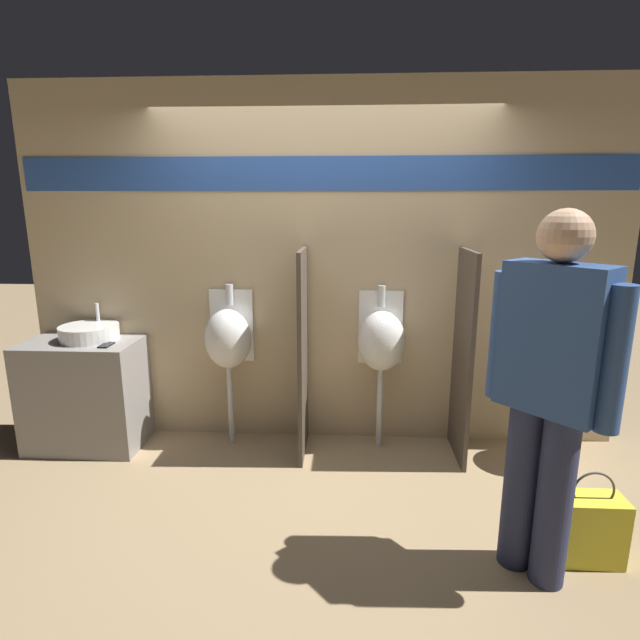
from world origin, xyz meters
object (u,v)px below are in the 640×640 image
urinal_far (381,341)px  shopping_bag (589,528)px  toilet (540,419)px  person_in_vest (549,386)px  sink_basin (89,332)px  cell_phone (106,345)px  urinal_near_counter (228,339)px

urinal_far → shopping_bag: size_ratio=2.43×
toilet → person_in_vest: 1.45m
sink_basin → cell_phone: bearing=-37.8°
urinal_far → shopping_bag: urinal_far is taller
shopping_bag → cell_phone: bearing=161.2°
sink_basin → person_in_vest: (2.87, -1.27, 0.11)m
cell_phone → person_in_vest: 2.90m
sink_basin → shopping_bag: size_ratio=0.84×
urinal_near_counter → urinal_far: size_ratio=1.00×
cell_phone → shopping_bag: bearing=-18.8°
shopping_bag → urinal_near_counter: bearing=150.3°
sink_basin → shopping_bag: (3.20, -1.18, -0.70)m
cell_phone → urinal_far: bearing=6.1°
urinal_far → cell_phone: bearing=-173.9°
cell_phone → sink_basin: bearing=142.2°
urinal_near_counter → person_in_vest: (1.83, -1.33, 0.16)m
sink_basin → person_in_vest: person_in_vest is taller
cell_phone → urinal_near_counter: bearing=14.1°
toilet → shopping_bag: toilet is taller
sink_basin → person_in_vest: size_ratio=0.24×
sink_basin → urinal_near_counter: (1.04, 0.06, -0.05)m
urinal_near_counter → urinal_far: same height
person_in_vest → shopping_bag: 0.88m
toilet → sink_basin: bearing=178.5°
toilet → urinal_near_counter: bearing=176.4°
sink_basin → urinal_near_counter: size_ratio=0.34×
cell_phone → toilet: bearing=1.2°
person_in_vest → toilet: bearing=-63.5°
sink_basin → person_in_vest: bearing=-23.9°
urinal_near_counter → toilet: size_ratio=1.37×
person_in_vest → shopping_bag: size_ratio=3.56×
person_in_vest → urinal_far: bearing=-15.0°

